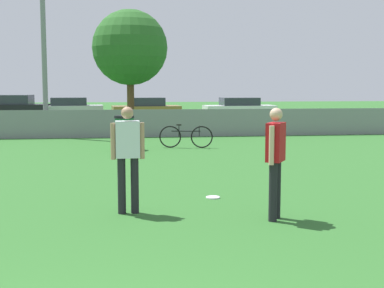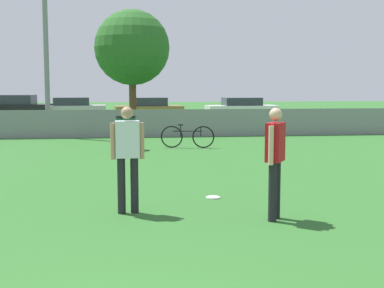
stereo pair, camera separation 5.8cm
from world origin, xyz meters
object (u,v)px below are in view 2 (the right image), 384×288
at_px(parked_car_white, 242,108).
at_px(tree_near_pole, 132,48).
at_px(bicycle_sideline, 188,136).
at_px(parked_car_silver, 72,108).
at_px(light_pole, 45,17).
at_px(parked_car_tan, 149,109).
at_px(trash_bin, 126,132).
at_px(parked_car_dark, 17,108).
at_px(player_defender_red, 275,156).
at_px(player_receiver_white, 128,152).
at_px(frisbee_disc, 213,197).

bearing_deg(parked_car_white, tree_near_pole, -135.71).
distance_m(tree_near_pole, parked_car_white, 10.16).
height_order(bicycle_sideline, parked_car_silver, parked_car_silver).
distance_m(light_pole, parked_car_tan, 11.21).
height_order(trash_bin, parked_car_tan, parked_car_tan).
relative_size(parked_car_dark, parked_car_silver, 0.98).
bearing_deg(tree_near_pole, light_pole, -142.93).
distance_m(player_defender_red, player_receiver_white, 2.35).
height_order(light_pole, player_defender_red, light_pole).
bearing_deg(light_pole, player_defender_red, -68.65).
xyz_separation_m(light_pole, trash_bin, (3.10, -4.58, -4.15)).
bearing_deg(light_pole, parked_car_silver, 91.26).
height_order(player_receiver_white, parked_car_silver, player_receiver_white).
bearing_deg(parked_car_dark, tree_near_pole, -46.50).
distance_m(parked_car_dark, parked_car_tan, 7.89).
bearing_deg(player_receiver_white, trash_bin, 88.17).
bearing_deg(tree_near_pole, trash_bin, -92.27).
distance_m(trash_bin, parked_car_tan, 14.14).
bearing_deg(parked_car_dark, frisbee_disc, -66.18).
relative_size(trash_bin, parked_car_silver, 0.26).
height_order(player_receiver_white, parked_car_dark, player_receiver_white).
distance_m(bicycle_sideline, parked_car_tan, 13.90).
xyz_separation_m(parked_car_dark, parked_car_silver, (3.16, 0.35, -0.07)).
distance_m(player_receiver_white, parked_car_dark, 25.02).
bearing_deg(player_receiver_white, parked_car_tan, 84.72).
bearing_deg(player_receiver_white, light_pole, 101.20).
xyz_separation_m(light_pole, parked_car_tan, (4.35, 9.51, -4.05)).
relative_size(parked_car_dark, parked_car_tan, 1.01).
xyz_separation_m(tree_near_pole, parked_car_white, (6.55, 7.13, -3.07)).
xyz_separation_m(light_pole, bicycle_sideline, (5.12, -4.36, -4.32)).
xyz_separation_m(player_receiver_white, parked_car_dark, (-6.59, 24.14, -0.30)).
bearing_deg(light_pole, bicycle_sideline, -40.43).
bearing_deg(player_receiver_white, parked_car_dark, 102.93).
relative_size(light_pole, frisbee_disc, 30.02).
bearing_deg(light_pole, parked_car_white, 44.29).
height_order(tree_near_pole, parked_car_white, tree_near_pole).
distance_m(player_receiver_white, parked_car_white, 23.87).
bearing_deg(parked_car_white, parked_car_dark, 171.53).
bearing_deg(tree_near_pole, frisbee_disc, -84.78).
bearing_deg(light_pole, parked_car_dark, 107.33).
bearing_deg(player_defender_red, bicycle_sideline, 32.83).
distance_m(player_receiver_white, trash_bin, 8.64).
distance_m(bicycle_sideline, parked_car_silver, 16.55).
distance_m(player_defender_red, parked_car_dark, 26.36).
relative_size(tree_near_pole, player_receiver_white, 3.11).
height_order(tree_near_pole, trash_bin, tree_near_pole).
xyz_separation_m(player_receiver_white, parked_car_silver, (-3.43, 24.49, -0.37)).
distance_m(tree_near_pole, parked_car_tan, 7.66).
relative_size(player_defender_red, parked_car_dark, 0.43).
relative_size(parked_car_tan, parked_car_white, 0.94).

